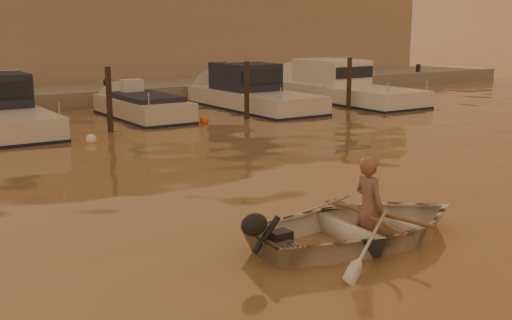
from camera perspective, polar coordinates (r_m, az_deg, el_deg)
ground_plane at (r=9.37m, az=20.29°, el=-9.26°), size 160.00×160.00×0.00m
dinghy at (r=9.98m, az=9.51°, el=-5.78°), size 3.83×2.87×0.76m
person at (r=9.96m, az=10.02°, el=-4.25°), size 0.44×0.63×1.64m
outboard_motor at (r=9.15m, az=2.06°, el=-7.12°), size 0.93×0.47×0.70m
oar_port at (r=10.08m, az=10.67°, el=-4.67°), size 0.34×2.09×0.13m
oar_starboard at (r=9.96m, az=9.77°, el=-4.85°), size 0.58×2.05×0.13m
moored_boat_2 at (r=21.67m, az=-21.71°, el=4.14°), size 2.23×7.48×1.75m
moored_boat_3 at (r=23.12m, az=-10.03°, el=4.25°), size 1.91×5.58×0.95m
moored_boat_4 at (r=25.27m, az=-0.18°, el=6.00°), size 2.42×7.41×1.75m
moored_boat_5 at (r=28.00m, az=7.71°, el=6.48°), size 2.62×8.66×1.75m
piling_2 at (r=20.26m, az=-12.91°, el=4.98°), size 0.18×0.18×2.20m
piling_3 at (r=22.47m, az=-0.83°, el=5.95°), size 0.18×0.18×2.20m
piling_4 at (r=25.29m, az=8.27°, el=6.51°), size 0.18×0.18×2.20m
fender_c at (r=18.59m, az=-14.45°, el=1.80°), size 0.30×0.30×0.30m
fender_d at (r=21.62m, az=-4.62°, el=3.53°), size 0.30×0.30×0.30m
fender_e at (r=23.55m, az=6.29°, el=4.20°), size 0.30×0.30×0.30m
quay at (r=27.71m, az=-18.05°, el=4.95°), size 52.00×4.00×1.00m
waterfront_building at (r=32.88m, az=-20.90°, el=9.72°), size 46.00×7.00×4.80m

